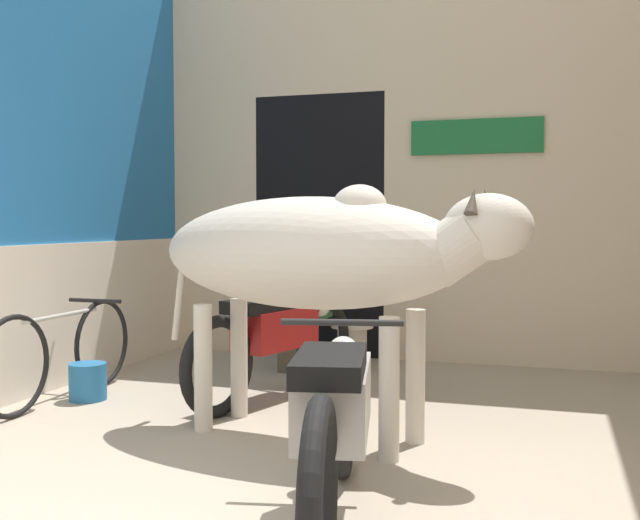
# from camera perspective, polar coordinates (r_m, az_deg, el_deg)

# --- Properties ---
(wall_left_shopfront) EXTENTS (0.25, 4.62, 3.90)m
(wall_left_shopfront) POSITION_cam_1_polar(r_m,az_deg,el_deg) (5.70, -23.02, 9.04)
(wall_left_shopfront) COLOR #236BAD
(wall_left_shopfront) RESTS_ON ground_plane
(wall_back_with_doorway) EXTENTS (4.68, 0.93, 3.90)m
(wall_back_with_doorway) POSITION_cam_1_polar(r_m,az_deg,el_deg) (7.11, 4.51, 6.17)
(wall_back_with_doorway) COLOR beige
(wall_back_with_doorway) RESTS_ON ground_plane
(cow) EXTENTS (2.33, 1.06, 1.47)m
(cow) POSITION_cam_1_polar(r_m,az_deg,el_deg) (4.29, -0.11, 0.38)
(cow) COLOR beige
(cow) RESTS_ON ground_plane
(motorcycle_near) EXTENTS (0.62, 1.92, 0.80)m
(motorcycle_near) POSITION_cam_1_polar(r_m,az_deg,el_deg) (3.12, 1.07, -12.00)
(motorcycle_near) COLOR black
(motorcycle_near) RESTS_ON ground_plane
(motorcycle_far) EXTENTS (0.74, 1.81, 0.77)m
(motorcycle_far) POSITION_cam_1_polar(r_m,az_deg,el_deg) (5.32, -3.40, -5.95)
(motorcycle_far) COLOR black
(motorcycle_far) RESTS_ON ground_plane
(bicycle) EXTENTS (0.44, 1.64, 0.68)m
(bicycle) POSITION_cam_1_polar(r_m,az_deg,el_deg) (5.58, -19.04, -6.66)
(bicycle) COLOR black
(bicycle) RESTS_ON ground_plane
(shopkeeper_seated) EXTENTS (0.45, 0.34, 1.18)m
(shopkeeper_seated) POSITION_cam_1_polar(r_m,az_deg,el_deg) (6.32, -1.34, -2.95)
(shopkeeper_seated) COLOR brown
(shopkeeper_seated) RESTS_ON ground_plane
(plastic_stool) EXTENTS (0.36, 0.36, 0.40)m
(plastic_stool) POSITION_cam_1_polar(r_m,az_deg,el_deg) (6.34, 2.46, -6.51)
(plastic_stool) COLOR beige
(plastic_stool) RESTS_ON ground_plane
(bucket) EXTENTS (0.26, 0.26, 0.26)m
(bucket) POSITION_cam_1_polar(r_m,az_deg,el_deg) (5.59, -17.27, -8.83)
(bucket) COLOR #23669E
(bucket) RESTS_ON ground_plane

